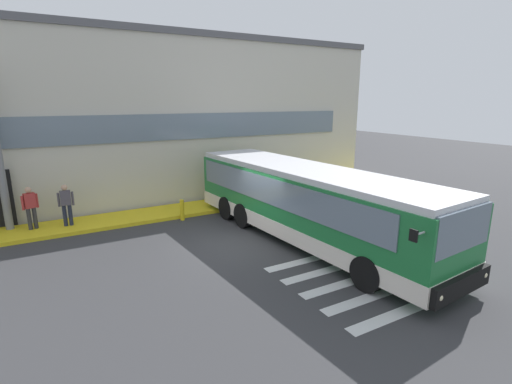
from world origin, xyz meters
TOP-DOWN VIEW (x-y plane):
  - ground_plane at (0.00, 0.00)m, footprint 80.00×90.00m
  - bay_paint_stripes at (2.00, -4.20)m, footprint 4.40×3.96m
  - terminal_building at (-0.70, 11.64)m, footprint 24.45×13.80m
  - boarding_curb at (0.00, 4.80)m, footprint 26.65×2.00m
  - bus_main_foreground at (2.40, -0.88)m, footprint 3.47×11.66m
  - passenger_near_column at (-6.37, 4.98)m, footprint 0.56×0.46m
  - passenger_by_doorway at (-5.14, 4.73)m, footprint 0.59×0.25m
  - safety_bollard_yellow at (-0.80, 3.60)m, footprint 0.18×0.18m

SIDE VIEW (x-z plane):
  - ground_plane at x=0.00m, z-range -0.02..0.00m
  - bay_paint_stripes at x=2.00m, z-range 0.00..0.01m
  - boarding_curb at x=0.00m, z-range 0.00..0.15m
  - safety_bollard_yellow at x=-0.80m, z-range 0.00..0.90m
  - passenger_by_doorway at x=-5.14m, z-range 0.24..1.92m
  - passenger_near_column at x=-6.37m, z-range 0.28..1.95m
  - bus_main_foreground at x=2.40m, z-range -0.01..2.69m
  - terminal_building at x=-0.70m, z-range -0.01..8.16m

